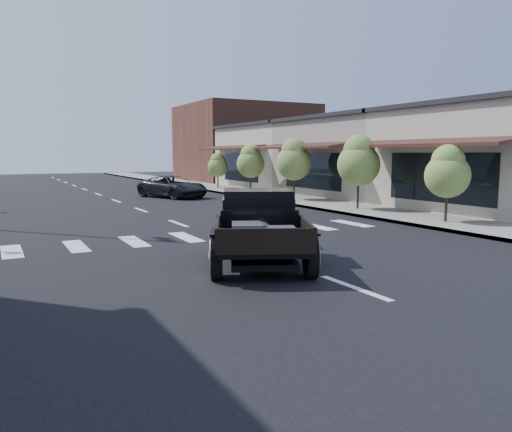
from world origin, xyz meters
name	(u,v)px	position (x,y,z in m)	size (l,w,h in m)	color
ground	(275,260)	(0.00, 0.00, 0.00)	(120.00, 120.00, 0.00)	black
road	(125,204)	(0.00, 15.00, 0.01)	(14.00, 80.00, 0.02)	black
road_markings	(154,215)	(0.00, 10.00, 0.00)	(12.00, 60.00, 0.06)	silver
sidewalk_right	(271,196)	(8.50, 15.00, 0.07)	(3.00, 80.00, 0.15)	gray
storefront_mid	(380,159)	(15.00, 13.00, 2.25)	(10.00, 9.00, 4.50)	gray
storefront_far	(299,158)	(15.00, 22.00, 2.25)	(10.00, 9.00, 4.50)	beige
far_building_right	(246,144)	(15.50, 32.00, 3.50)	(11.00, 10.00, 7.00)	brown
small_tree_a	(447,185)	(8.30, 2.12, 1.47)	(1.58, 1.58, 2.63)	olive
small_tree_b	(358,173)	(8.30, 6.95, 1.71)	(1.87, 1.87, 3.12)	olive
small_tree_c	(294,170)	(8.30, 12.19, 1.70)	(1.86, 1.86, 3.10)	olive
small_tree_d	(251,169)	(8.30, 17.17, 1.59)	(1.73, 1.73, 2.88)	olive
small_tree_e	(218,171)	(8.30, 22.18, 1.34)	(1.43, 1.43, 2.38)	olive
hotrod_pickup	(259,225)	(-0.44, 0.03, 0.87)	(2.34, 5.01, 1.74)	black
second_car	(173,187)	(3.41, 17.63, 0.63)	(2.10, 4.55, 1.27)	black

